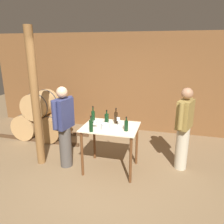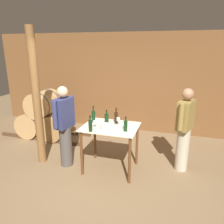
{
  "view_description": "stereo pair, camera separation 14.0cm",
  "coord_description": "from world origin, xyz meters",
  "px_view_note": "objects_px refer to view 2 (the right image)",
  "views": [
    {
      "loc": [
        1.09,
        -3.28,
        2.34
      ],
      "look_at": [
        0.07,
        0.5,
        1.15
      ],
      "focal_mm": 35.0,
      "sensor_mm": 36.0,
      "label": 1
    },
    {
      "loc": [
        1.22,
        -3.24,
        2.34
      ],
      "look_at": [
        0.07,
        0.5,
        1.15
      ],
      "focal_mm": 35.0,
      "sensor_mm": 36.0,
      "label": 2
    }
  ],
  "objects_px": {
    "wooden_post": "(37,99)",
    "wine_bottle_right": "(116,117)",
    "ice_bucket": "(105,126)",
    "wine_bottle_center": "(107,119)",
    "wine_bottle_left": "(90,125)",
    "wine_glass_near_center": "(118,120)",
    "wine_bottle_far_left": "(93,116)",
    "person_visitor_with_scarf": "(184,129)",
    "wine_glass_near_left": "(95,123)",
    "person_host": "(65,125)",
    "wine_bottle_far_right": "(126,126)"
  },
  "relations": [
    {
      "from": "wine_bottle_center",
      "to": "wine_glass_near_left",
      "type": "relative_size",
      "value": 2.29
    },
    {
      "from": "wine_bottle_left",
      "to": "ice_bucket",
      "type": "bearing_deg",
      "value": 39.07
    },
    {
      "from": "wine_glass_near_left",
      "to": "person_visitor_with_scarf",
      "type": "distance_m",
      "value": 1.68
    },
    {
      "from": "wine_bottle_far_right",
      "to": "person_visitor_with_scarf",
      "type": "distance_m",
      "value": 1.15
    },
    {
      "from": "wine_glass_near_center",
      "to": "wine_glass_near_left",
      "type": "bearing_deg",
      "value": -147.78
    },
    {
      "from": "wine_glass_near_center",
      "to": "wooden_post",
      "type": "bearing_deg",
      "value": -171.96
    },
    {
      "from": "wine_bottle_left",
      "to": "wine_glass_near_center",
      "type": "bearing_deg",
      "value": 49.24
    },
    {
      "from": "wine_bottle_left",
      "to": "person_host",
      "type": "xyz_separation_m",
      "value": [
        -0.65,
        0.24,
        -0.16
      ]
    },
    {
      "from": "wine_bottle_right",
      "to": "person_visitor_with_scarf",
      "type": "bearing_deg",
      "value": 9.35
    },
    {
      "from": "wooden_post",
      "to": "wine_bottle_center",
      "type": "xyz_separation_m",
      "value": [
        1.38,
        0.18,
        -0.33
      ]
    },
    {
      "from": "person_host",
      "to": "person_visitor_with_scarf",
      "type": "bearing_deg",
      "value": 12.79
    },
    {
      "from": "wine_bottle_far_left",
      "to": "person_host",
      "type": "height_order",
      "value": "person_host"
    },
    {
      "from": "wine_glass_near_center",
      "to": "wine_bottle_center",
      "type": "bearing_deg",
      "value": -167.71
    },
    {
      "from": "wine_bottle_right",
      "to": "person_host",
      "type": "distance_m",
      "value": 1.02
    },
    {
      "from": "wine_bottle_far_left",
      "to": "wine_glass_near_left",
      "type": "relative_size",
      "value": 2.52
    },
    {
      "from": "wooden_post",
      "to": "wine_bottle_right",
      "type": "distance_m",
      "value": 1.59
    },
    {
      "from": "wine_glass_near_left",
      "to": "ice_bucket",
      "type": "xyz_separation_m",
      "value": [
        0.2,
        -0.04,
        -0.04
      ]
    },
    {
      "from": "wine_glass_near_left",
      "to": "ice_bucket",
      "type": "height_order",
      "value": "wine_glass_near_left"
    },
    {
      "from": "wine_bottle_left",
      "to": "wine_bottle_center",
      "type": "distance_m",
      "value": 0.43
    },
    {
      "from": "wine_bottle_far_right",
      "to": "ice_bucket",
      "type": "distance_m",
      "value": 0.38
    },
    {
      "from": "wooden_post",
      "to": "person_visitor_with_scarf",
      "type": "bearing_deg",
      "value": 10.77
    },
    {
      "from": "person_host",
      "to": "wine_glass_near_left",
      "type": "bearing_deg",
      "value": -3.49
    },
    {
      "from": "wine_bottle_right",
      "to": "wine_bottle_far_right",
      "type": "height_order",
      "value": "wine_bottle_right"
    },
    {
      "from": "person_visitor_with_scarf",
      "to": "wine_bottle_left",
      "type": "bearing_deg",
      "value": -154.7
    },
    {
      "from": "wooden_post",
      "to": "wine_bottle_center",
      "type": "distance_m",
      "value": 1.43
    },
    {
      "from": "wooden_post",
      "to": "wine_bottle_left",
      "type": "height_order",
      "value": "wooden_post"
    },
    {
      "from": "wine_bottle_center",
      "to": "wine_glass_near_left",
      "type": "height_order",
      "value": "wine_bottle_center"
    },
    {
      "from": "wine_bottle_left",
      "to": "wine_bottle_center",
      "type": "bearing_deg",
      "value": 67.21
    },
    {
      "from": "wine_bottle_right",
      "to": "person_host",
      "type": "relative_size",
      "value": 0.19
    },
    {
      "from": "person_visitor_with_scarf",
      "to": "wine_bottle_far_left",
      "type": "bearing_deg",
      "value": -170.98
    },
    {
      "from": "wooden_post",
      "to": "person_visitor_with_scarf",
      "type": "distance_m",
      "value": 2.89
    },
    {
      "from": "person_visitor_with_scarf",
      "to": "wooden_post",
      "type": "bearing_deg",
      "value": -169.23
    },
    {
      "from": "wine_bottle_far_left",
      "to": "wine_bottle_far_right",
      "type": "relative_size",
      "value": 1.24
    },
    {
      "from": "ice_bucket",
      "to": "wine_bottle_center",
      "type": "bearing_deg",
      "value": 99.5
    },
    {
      "from": "wine_bottle_far_left",
      "to": "wine_bottle_left",
      "type": "xyz_separation_m",
      "value": [
        0.13,
        -0.48,
        -0.01
      ]
    },
    {
      "from": "wine_bottle_center",
      "to": "ice_bucket",
      "type": "relative_size",
      "value": 1.97
    },
    {
      "from": "wine_bottle_left",
      "to": "person_visitor_with_scarf",
      "type": "distance_m",
      "value": 1.76
    },
    {
      "from": "wine_bottle_far_left",
      "to": "wine_bottle_far_right",
      "type": "bearing_deg",
      "value": -21.45
    },
    {
      "from": "wine_bottle_far_left",
      "to": "wine_bottle_far_right",
      "type": "height_order",
      "value": "wine_bottle_far_left"
    },
    {
      "from": "wine_bottle_right",
      "to": "wine_bottle_far_right",
      "type": "distance_m",
      "value": 0.44
    },
    {
      "from": "wine_bottle_center",
      "to": "wine_glass_near_left",
      "type": "bearing_deg",
      "value": -130.6
    },
    {
      "from": "wine_bottle_right",
      "to": "wine_bottle_far_left",
      "type": "bearing_deg",
      "value": -171.94
    },
    {
      "from": "wine_bottle_far_left",
      "to": "ice_bucket",
      "type": "xyz_separation_m",
      "value": [
        0.34,
        -0.31,
        -0.07
      ]
    },
    {
      "from": "wine_bottle_far_right",
      "to": "ice_bucket",
      "type": "bearing_deg",
      "value": -175.61
    },
    {
      "from": "wooden_post",
      "to": "wine_glass_near_center",
      "type": "xyz_separation_m",
      "value": [
        1.59,
        0.22,
        -0.34
      ]
    },
    {
      "from": "wine_bottle_left",
      "to": "person_host",
      "type": "distance_m",
      "value": 0.71
    },
    {
      "from": "wooden_post",
      "to": "ice_bucket",
      "type": "distance_m",
      "value": 1.47
    },
    {
      "from": "wine_bottle_far_left",
      "to": "person_visitor_with_scarf",
      "type": "distance_m",
      "value": 1.75
    },
    {
      "from": "wine_bottle_far_right",
      "to": "wine_glass_near_left",
      "type": "xyz_separation_m",
      "value": [
        -0.58,
        0.01,
        -0.01
      ]
    },
    {
      "from": "ice_bucket",
      "to": "person_host",
      "type": "height_order",
      "value": "person_host"
    }
  ]
}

